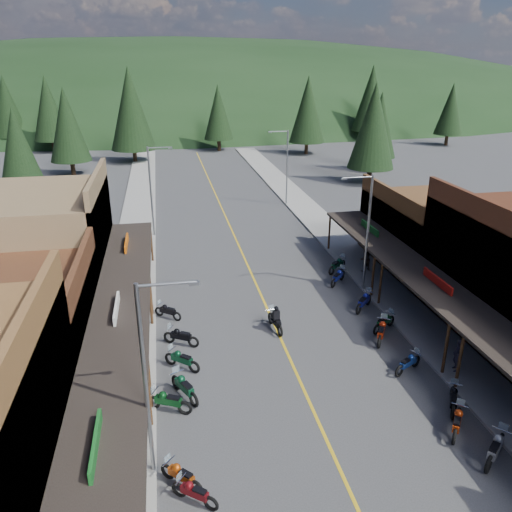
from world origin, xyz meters
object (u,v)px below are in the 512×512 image
pine_3 (218,112)px  pine_10 (67,125)px  streetlight_1 (152,188)px  pine_8 (17,143)px  streetlight_2 (366,228)px  pine_6 (451,109)px  bike_east_7 (408,362)px  bike_east_12 (337,264)px  bike_east_10 (364,301)px  bike_east_9 (384,321)px  pedestrian_east_b (365,259)px  bike_west_6 (168,400)px  bike_east_5 (457,421)px  pine_11 (373,126)px  streetlight_3 (286,164)px  pine_4 (308,109)px  bike_west_8 (182,359)px  rider_on_bike (275,320)px  bike_east_6 (453,398)px  bike_west_4 (195,492)px  bike_east_8 (382,330)px  streetlight_0 (149,374)px  bike_west_10 (168,311)px  bike_east_11 (338,276)px  pine_9 (380,125)px  shop_west_3 (46,245)px  pine_7 (7,106)px  pedestrian_east_a (457,355)px  bike_west_5 (181,475)px  shop_east_3 (432,234)px  bike_west_9 (181,336)px  bike_east_4 (496,447)px  pine_1 (48,108)px  shop_west_2 (11,331)px  pine_5 (371,98)px  pine_2 (131,109)px

pine_3 → pine_10: bearing=-144.0°
streetlight_1 → pine_8: bearing=129.9°
streetlight_2 → pine_6: pine_6 is taller
bike_east_7 → bike_east_12: bike_east_12 is taller
bike_east_10 → bike_east_9: bearing=-41.6°
pedestrian_east_b → bike_east_7: bearing=52.7°
pine_8 → bike_east_10: bearing=-51.2°
bike_west_6 → bike_east_5: 12.52m
streetlight_2 → bike_east_10: (-0.96, -2.80, -3.84)m
pine_11 → bike_east_9: bearing=-111.3°
streetlight_3 → pine_4: pine_4 is taller
pine_3 → bike_west_8: pine_3 is taller
rider_on_bike → bike_east_6: bearing=-60.8°
streetlight_2 → pine_4: bearing=78.0°
bike_west_4 → bike_east_8: 14.48m
streetlight_0 → pine_6: 87.80m
bike_west_10 → bike_east_11: (11.93, 2.90, 0.06)m
bike_east_7 → bike_east_10: 6.85m
pine_9 → bike_east_11: pine_9 is taller
shop_west_3 → bike_west_4: size_ratio=5.77×
pine_7 → pedestrian_east_a: pine_7 is taller
pine_9 → bike_west_5: 60.27m
bike_east_9 → pedestrian_east_b: (2.13, 8.27, 0.53)m
shop_west_3 → streetlight_1: shop_west_3 is taller
shop_west_3 → bike_east_11: (19.46, -2.10, -2.92)m
shop_east_3 → bike_west_9: shop_east_3 is taller
pine_4 → bike_east_4: (-11.85, -67.89, -6.59)m
bike_west_8 → rider_on_bike: (5.57, 2.98, 0.06)m
pine_10 → pine_11: pine_11 is taller
shop_east_3 → bike_east_5: (-8.21, -17.47, -1.93)m
streetlight_2 → pine_1: bearing=116.5°
bike_west_10 → rider_on_bike: bearing=-74.5°
shop_west_2 → bike_east_4: size_ratio=4.84×
bike_west_8 → bike_east_12: size_ratio=0.98×
bike_west_9 → bike_east_12: size_ratio=0.97×
shop_east_3 → shop_west_3: bearing=-180.0°
streetlight_1 → pine_5: (40.95, 50.00, 3.53)m
bike_east_5 → bike_east_11: bearing=126.9°
bike_west_8 → bike_east_6: size_ratio=1.04×
pine_2 → pine_4: bearing=4.1°
pine_2 → bike_east_7: (15.59, -59.64, -7.44)m
bike_east_12 → pine_1: bearing=168.4°
shop_west_3 → streetlight_3: size_ratio=1.36×
streetlight_0 → bike_west_5: 4.10m
streetlight_1 → bike_west_9: bearing=-85.9°
bike_west_9 → pedestrian_east_a: 14.51m
pine_11 → bike_east_4: (-13.85, -45.89, -6.54)m
bike_west_9 → bike_east_5: (11.15, -9.23, 0.00)m
pine_11 → bike_west_4: bearing=-119.3°
shop_west_3 → streetlight_2: size_ratio=1.36×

